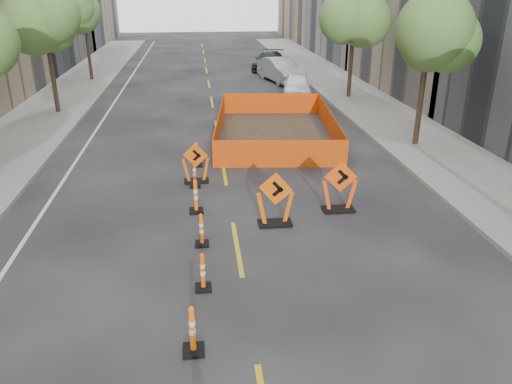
{
  "coord_description": "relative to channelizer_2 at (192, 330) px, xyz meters",
  "views": [
    {
      "loc": [
        -0.89,
        -7.74,
        6.53
      ],
      "look_at": [
        0.65,
        5.17,
        1.1
      ],
      "focal_mm": 35.0,
      "sensor_mm": 36.0,
      "label": 1
    }
  ],
  "objects": [
    {
      "name": "channelizer_4",
      "position": [
        0.24,
        4.26,
        -0.06
      ],
      "size": [
        0.37,
        0.37,
        0.94
      ],
      "primitive_type": null,
      "color": "#EF5E0A",
      "rests_on": "ground"
    },
    {
      "name": "parked_car_far",
      "position": [
        6.25,
        33.76,
        0.19
      ],
      "size": [
        3.52,
        5.33,
        1.43
      ],
      "primitive_type": "imported",
      "rotation": [
        0.0,
        0.0,
        -0.33
      ],
      "color": "black",
      "rests_on": "ground"
    },
    {
      "name": "channelizer_2",
      "position": [
        0.0,
        0.0,
        0.0
      ],
      "size": [
        0.41,
        0.41,
        1.05
      ],
      "primitive_type": null,
      "color": "#FF5F0A",
      "rests_on": "ground"
    },
    {
      "name": "ground_plane",
      "position": [
        1.17,
        0.0,
        -0.52
      ],
      "size": [
        140.0,
        140.0,
        0.0
      ],
      "primitive_type": "plane",
      "color": "black"
    },
    {
      "name": "chevron_sign_center",
      "position": [
        2.4,
        5.26,
        0.3
      ],
      "size": [
        1.26,
        1.02,
        1.64
      ],
      "primitive_type": null,
      "rotation": [
        0.0,
        0.0,
        -0.39
      ],
      "color": "#EC5D09",
      "rests_on": "ground"
    },
    {
      "name": "tree_r_b",
      "position": [
        9.57,
        12.0,
        4.0
      ],
      "size": [
        2.8,
        2.8,
        5.95
      ],
      "color": "#382B1E",
      "rests_on": "ground"
    },
    {
      "name": "channelizer_5",
      "position": [
        0.11,
        6.39,
        0.02
      ],
      "size": [
        0.43,
        0.43,
        1.09
      ],
      "primitive_type": null,
      "color": "#F55F0A",
      "rests_on": "ground"
    },
    {
      "name": "parked_car_near",
      "position": [
        6.52,
        22.94,
        0.2
      ],
      "size": [
        2.42,
        4.47,
        1.44
      ],
      "primitive_type": "imported",
      "rotation": [
        0.0,
        0.0,
        -0.18
      ],
      "color": "white",
      "rests_on": "ground"
    },
    {
      "name": "tree_r_c",
      "position": [
        9.57,
        22.0,
        4.0
      ],
      "size": [
        2.8,
        2.8,
        5.95
      ],
      "color": "#382B1E",
      "rests_on": "ground"
    },
    {
      "name": "tree_l_c",
      "position": [
        -7.23,
        20.0,
        4.0
      ],
      "size": [
        2.8,
        2.8,
        5.95
      ],
      "color": "#382B1E",
      "rests_on": "ground"
    },
    {
      "name": "sidewalk_right",
      "position": [
        10.17,
        12.0,
        -0.45
      ],
      "size": [
        4.0,
        90.0,
        0.15
      ],
      "primitive_type": "cube",
      "color": "gray",
      "rests_on": "ground"
    },
    {
      "name": "channelizer_3",
      "position": [
        0.23,
        2.13,
        -0.05
      ],
      "size": [
        0.37,
        0.37,
        0.95
      ],
      "primitive_type": null,
      "color": "#E55209",
      "rests_on": "ground"
    },
    {
      "name": "channelizer_7",
      "position": [
        0.19,
        10.65,
        -0.04
      ],
      "size": [
        0.38,
        0.38,
        0.96
      ],
      "primitive_type": null,
      "color": "#FF5E0A",
      "rests_on": "ground"
    },
    {
      "name": "safety_fence",
      "position": [
        3.82,
        14.46,
        0.02
      ],
      "size": [
        6.04,
        9.22,
        1.09
      ],
      "primitive_type": null,
      "rotation": [
        0.0,
        0.0,
        -0.11
      ],
      "color": "#EE4A0C",
      "rests_on": "ground"
    },
    {
      "name": "chevron_sign_right",
      "position": [
        4.51,
        6.0,
        0.29
      ],
      "size": [
        1.18,
        0.81,
        1.64
      ],
      "primitive_type": null,
      "rotation": [
        0.0,
        0.0,
        -0.15
      ],
      "color": "#F1490A",
      "rests_on": "ground"
    },
    {
      "name": "chevron_sign_left",
      "position": [
        0.14,
        8.97,
        0.2
      ],
      "size": [
        1.06,
        0.75,
        1.45
      ],
      "primitive_type": null,
      "rotation": [
        0.0,
        0.0,
        -0.19
      ],
      "color": "#D95509",
      "rests_on": "ground"
    },
    {
      "name": "parked_car_mid",
      "position": [
        6.38,
        28.17,
        0.31
      ],
      "size": [
        2.99,
        5.32,
        1.66
      ],
      "primitive_type": "imported",
      "rotation": [
        0.0,
        0.0,
        0.26
      ],
      "color": "gray",
      "rests_on": "ground"
    },
    {
      "name": "tree_l_d",
      "position": [
        -7.23,
        30.0,
        4.0
      ],
      "size": [
        2.8,
        2.8,
        5.95
      ],
      "color": "#382B1E",
      "rests_on": "ground"
    },
    {
      "name": "channelizer_6",
      "position": [
        0.08,
        8.52,
        -0.04
      ],
      "size": [
        0.38,
        0.38,
        0.97
      ],
      "primitive_type": null,
      "color": "#F0460A",
      "rests_on": "ground"
    }
  ]
}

